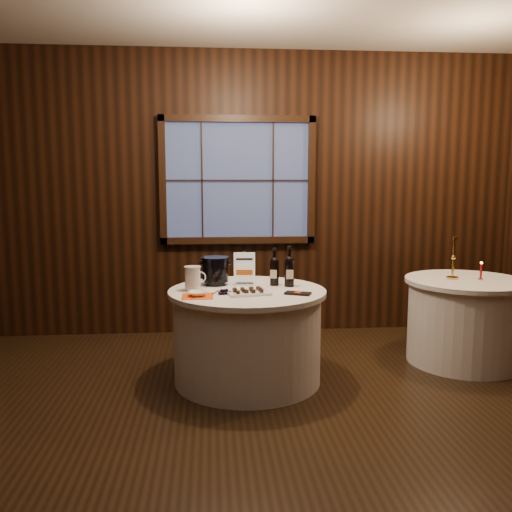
{
  "coord_description": "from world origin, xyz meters",
  "views": [
    {
      "loc": [
        -0.29,
        -3.31,
        1.65
      ],
      "look_at": [
        0.06,
        0.9,
        1.06
      ],
      "focal_mm": 38.0,
      "sensor_mm": 36.0,
      "label": 1
    }
  ],
  "objects": [
    {
      "name": "side_table",
      "position": [
        2.0,
        1.3,
        0.39
      ],
      "size": [
        1.08,
        1.08,
        0.77
      ],
      "color": "white",
      "rests_on": "ground"
    },
    {
      "name": "port_bottle_left",
      "position": [
        0.24,
        1.16,
        0.91
      ],
      "size": [
        0.08,
        0.09,
        0.32
      ],
      "rotation": [
        0.0,
        0.0,
        -0.32
      ],
      "color": "black",
      "rests_on": "main_table"
    },
    {
      "name": "port_bottle_right",
      "position": [
        0.36,
        1.1,
        0.92
      ],
      "size": [
        0.08,
        0.08,
        0.34
      ],
      "rotation": [
        0.0,
        0.0,
        -0.04
      ],
      "color": "black",
      "rests_on": "main_table"
    },
    {
      "name": "chocolate_plate",
      "position": [
        -0.0,
        0.82,
        0.79
      ],
      "size": [
        0.36,
        0.28,
        0.05
      ],
      "rotation": [
        0.0,
        0.0,
        0.2
      ],
      "color": "white",
      "rests_on": "main_table"
    },
    {
      "name": "red_candle",
      "position": [
        2.1,
        1.25,
        0.84
      ],
      "size": [
        0.04,
        0.04,
        0.17
      ],
      "color": "gold",
      "rests_on": "side_table"
    },
    {
      "name": "chocolate_box",
      "position": [
        0.38,
        0.78,
        0.78
      ],
      "size": [
        0.22,
        0.17,
        0.02
      ],
      "primitive_type": "cube",
      "rotation": [
        0.0,
        0.0,
        -0.41
      ],
      "color": "black",
      "rests_on": "main_table"
    },
    {
      "name": "sign_stand",
      "position": [
        -0.01,
        1.2,
        0.87
      ],
      "size": [
        0.18,
        0.09,
        0.29
      ],
      "rotation": [
        0.0,
        0.0,
        -0.07
      ],
      "color": "#BCBBC3",
      "rests_on": "main_table"
    },
    {
      "name": "brass_candlestick",
      "position": [
        1.87,
        1.32,
        0.91
      ],
      "size": [
        0.11,
        0.11,
        0.39
      ],
      "color": "gold",
      "rests_on": "side_table"
    },
    {
      "name": "cracker_bowl",
      "position": [
        -0.4,
        0.77,
        0.79
      ],
      "size": [
        0.16,
        0.16,
        0.03
      ],
      "primitive_type": "imported",
      "rotation": [
        0.0,
        0.0,
        0.16
      ],
      "color": "white",
      "rests_on": "orange_napkin"
    },
    {
      "name": "ground",
      "position": [
        0.0,
        0.0,
        0.0
      ],
      "size": [
        6.0,
        6.0,
        0.0
      ],
      "primitive_type": "plane",
      "color": "black",
      "rests_on": "ground"
    },
    {
      "name": "glass_pitcher",
      "position": [
        -0.44,
        1.02,
        0.87
      ],
      "size": [
        0.18,
        0.14,
        0.2
      ],
      "rotation": [
        0.0,
        0.0,
        0.27
      ],
      "color": "silver",
      "rests_on": "main_table"
    },
    {
      "name": "main_table",
      "position": [
        0.0,
        1.0,
        0.39
      ],
      "size": [
        1.28,
        1.28,
        0.77
      ],
      "color": "white",
      "rests_on": "ground"
    },
    {
      "name": "orange_napkin",
      "position": [
        -0.4,
        0.77,
        0.77
      ],
      "size": [
        0.24,
        0.24,
        0.0
      ],
      "primitive_type": "cube",
      "rotation": [
        0.0,
        0.0,
        0.02
      ],
      "color": "#E24D13",
      "rests_on": "main_table"
    },
    {
      "name": "grape_bunch",
      "position": [
        -0.19,
        0.83,
        0.79
      ],
      "size": [
        0.17,
        0.08,
        0.04
      ],
      "rotation": [
        0.0,
        0.0,
        0.16
      ],
      "color": "black",
      "rests_on": "main_table"
    },
    {
      "name": "ice_bucket",
      "position": [
        -0.26,
        1.23,
        0.9
      ],
      "size": [
        0.23,
        0.23,
        0.24
      ],
      "color": "black",
      "rests_on": "main_table"
    },
    {
      "name": "back_wall",
      "position": [
        0.0,
        2.48,
        1.54
      ],
      "size": [
        6.0,
        0.1,
        3.0
      ],
      "color": "black",
      "rests_on": "ground"
    }
  ]
}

